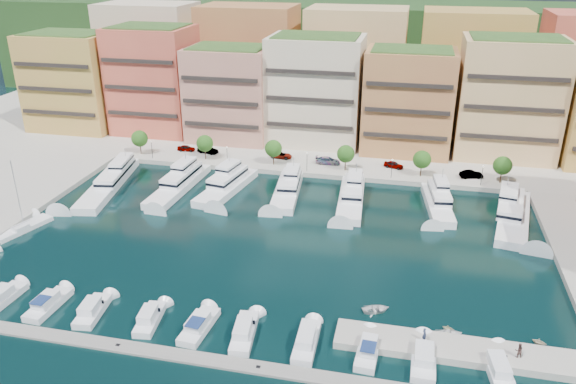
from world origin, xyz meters
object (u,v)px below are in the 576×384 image
tree_1 (205,143)px  car_5 (471,174)px  tender_3 (539,342)px  person_1 (519,350)px  yacht_5 (438,201)px  lamppost_0 (152,147)px  cruiser_0 (2,298)px  tender_1 (448,328)px  cruiser_9 (498,369)px  yacht_0 (111,180)px  car_3 (328,161)px  sailboat_1 (23,229)px  cruiser_6 (306,342)px  tender_2 (448,334)px  yacht_1 (180,183)px  tender_0 (376,309)px  lamppost_4 (482,172)px  lamppost_2 (307,159)px  cruiser_4 (199,326)px  yacht_2 (228,184)px  yacht_4 (351,196)px  tree_4 (422,160)px  car_1 (208,150)px  cruiser_2 (92,311)px  tree_5 (503,166)px  tree_0 (140,139)px  cruiser_5 (244,333)px  cruiser_3 (150,319)px  car_2 (281,155)px  lamppost_3 (392,165)px  cruiser_1 (48,305)px  yacht_6 (513,213)px  lamppost_1 (227,153)px  yacht_3 (288,188)px  person_0 (424,335)px  tree_3 (346,154)px  car_0 (186,148)px  cruiser_8 (424,359)px  cruiser_7 (368,351)px  car_4 (394,165)px

tree_1 → car_5: 58.46m
tender_3 → person_1: size_ratio=0.91×
yacht_5 → lamppost_0: bearing=170.8°
cruiser_0 → tender_1: (60.49, 6.87, -0.14)m
cruiser_9 → car_5: size_ratio=1.79×
yacht_0 → car_3: bearing=25.1°
tree_1 → sailboat_1: size_ratio=0.43×
lamppost_0 → cruiser_6: (46.69, -55.79, -3.28)m
cruiser_6 → tender_2: cruiser_6 is taller
yacht_1 → tender_0: bearing=-38.8°
yacht_0 → sailboat_1: (-4.98, -21.74, -0.90)m
lamppost_4 → yacht_1: (-60.09, -12.52, -2.73)m
lamppost_2 → lamppost_4: same height
yacht_0 → cruiser_4: bearing=-49.6°
yacht_2 → tender_2: size_ratio=5.41×
yacht_4 → sailboat_1: sailboat_1 is taller
tree_4 → car_1: size_ratio=1.14×
car_3 → cruiser_4: bearing=170.8°
cruiser_2 → cruiser_4: 15.20m
tree_5 → tree_0: bearing=180.0°
car_3 → tree_0: bearing=91.3°
cruiser_2 → cruiser_5: 21.29m
tree_1 → cruiser_3: tree_1 is taller
car_2 → tree_5: bearing=-93.2°
lamppost_3 → tender_0: lamppost_3 is taller
lamppost_0 → cruiser_1: lamppost_0 is taller
yacht_6 → tender_2: size_ratio=6.37×
lamppost_1 → tender_3: size_ratio=2.43×
yacht_5 → tender_1: (0.68, -38.60, -0.80)m
cruiser_0 → cruiser_4: bearing=-0.0°
tender_3 → tree_4: bearing=38.7°
yacht_3 → person_0: 50.04m
yacht_5 → car_3: 28.26m
tender_1 → car_3: bearing=39.7°
tree_3 → cruiser_5: bearing=-95.3°
tree_1 → car_0: size_ratio=1.36×
yacht_6 → tender_1: bearing=-109.2°
tree_1 → person_1: size_ratio=2.96×
cruiser_8 → car_0: size_ratio=1.94×
tree_4 → cruiser_9: (9.31, -58.09, -4.20)m
lamppost_3 → cruiser_7: (0.30, -55.80, -3.26)m
lamppost_3 → yacht_1: (-42.09, -12.52, -2.73)m
cruiser_1 → car_2: (18.07, 62.48, 1.12)m
yacht_6 → car_5: (-6.20, 16.50, 0.58)m
cruiser_0 → car_4: car_4 is taller
tree_0 → car_3: bearing=3.9°
cruiser_6 → sailboat_1: sailboat_1 is taller
yacht_6 → tender_3: size_ratio=13.64×
lamppost_4 → cruiser_5: 65.08m
sailboat_1 → yacht_4: bearing=24.3°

